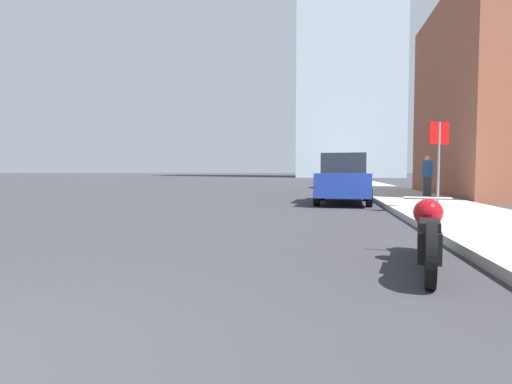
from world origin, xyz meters
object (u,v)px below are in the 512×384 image
at_px(parked_car_blue, 343,179).
at_px(stop_sign, 439,150).
at_px(parked_car_silver, 331,174).
at_px(parked_car_white, 331,173).
at_px(parked_car_green, 328,173).
at_px(parked_car_black, 335,175).
at_px(motorcycle, 428,234).
at_px(pedestrian, 427,175).

bearing_deg(parked_car_blue, stop_sign, -51.36).
bearing_deg(parked_car_silver, parked_car_white, 91.15).
xyz_separation_m(parked_car_blue, parked_car_green, (-0.02, 46.80, -0.03)).
relative_size(parked_car_black, stop_sign, 1.77).
height_order(motorcycle, parked_car_blue, parked_car_blue).
distance_m(motorcycle, parked_car_blue, 9.76).
xyz_separation_m(motorcycle, parked_car_green, (-0.58, 56.53, 0.43)).
height_order(parked_car_blue, parked_car_green, parked_car_blue).
distance_m(parked_car_black, parked_car_white, 22.57).
relative_size(parked_car_blue, pedestrian, 2.73).
bearing_deg(stop_sign, motorcycle, -105.70).
height_order(parked_car_white, pedestrian, pedestrian).
distance_m(parked_car_black, stop_sign, 16.20).
height_order(motorcycle, parked_car_white, parked_car_white).
relative_size(parked_car_green, pedestrian, 2.53).
xyz_separation_m(parked_car_silver, pedestrian, (3.51, -22.13, 0.13)).
height_order(parked_car_green, stop_sign, stop_sign).
distance_m(parked_car_silver, pedestrian, 22.41).
distance_m(parked_car_blue, stop_sign, 4.17).
relative_size(motorcycle, parked_car_black, 0.58).
bearing_deg(parked_car_black, stop_sign, -85.65).
distance_m(parked_car_white, stop_sign, 38.66).
bearing_deg(stop_sign, parked_car_black, 98.11).
bearing_deg(parked_car_green, stop_sign, -84.40).
distance_m(motorcycle, parked_car_black, 22.42).
relative_size(parked_car_blue, parked_car_silver, 1.09).
xyz_separation_m(parked_car_white, parked_car_green, (-0.18, 11.55, -0.02)).
bearing_deg(parked_car_white, motorcycle, -90.70).
bearing_deg(parked_car_silver, motorcycle, -86.73).
xyz_separation_m(motorcycle, stop_sign, (1.80, 6.40, 1.33)).
distance_m(parked_car_silver, stop_sign, 27.97).
distance_m(parked_car_black, pedestrian, 10.84).
bearing_deg(pedestrian, parked_car_white, 95.74).
height_order(parked_car_black, pedestrian, pedestrian).
xyz_separation_m(motorcycle, parked_car_black, (-0.48, 22.41, 0.45)).
xyz_separation_m(parked_car_white, stop_sign, (2.20, -38.59, 0.88)).
bearing_deg(parked_car_green, pedestrian, -82.62).
xyz_separation_m(stop_sign, pedestrian, (1.11, 5.72, -0.75)).
relative_size(parked_car_blue, stop_sign, 1.92).
xyz_separation_m(motorcycle, pedestrian, (2.91, 12.12, 0.58)).
bearing_deg(parked_car_white, parked_car_black, -91.43).
height_order(parked_car_green, pedestrian, pedestrian).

